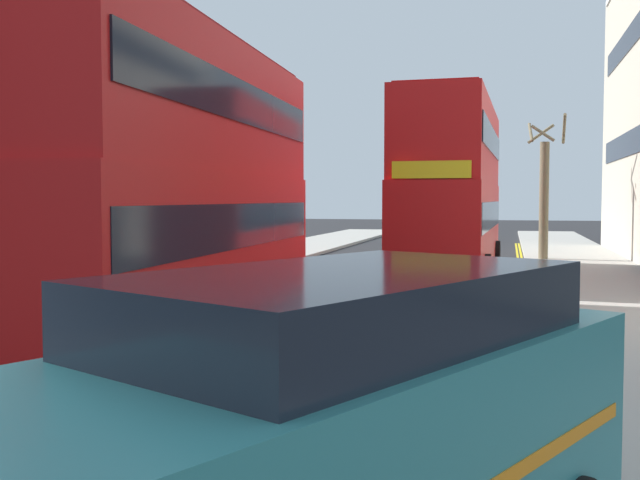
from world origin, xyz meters
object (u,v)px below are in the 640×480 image
object	(u,v)px
keep_left_bollard	(103,396)
taxi_minivan	(321,450)
double_decker_bus_away	(179,174)
double_decker_bus_oncoming	(452,184)

from	to	relation	value
keep_left_bollard	taxi_minivan	xyz separation A→B (m)	(2.79, -2.30, 0.46)
keep_left_bollard	double_decker_bus_away	world-z (taller)	double_decker_bus_away
taxi_minivan	double_decker_bus_away	bearing A→B (deg)	119.35
double_decker_bus_away	taxi_minivan	xyz separation A→B (m)	(5.11, -9.09, -1.96)
double_decker_bus_oncoming	taxi_minivan	distance (m)	20.27
keep_left_bollard	double_decker_bus_away	size ratio (longest dim) A/B	0.10
keep_left_bollard	taxi_minivan	distance (m)	3.64
keep_left_bollard	double_decker_bus_oncoming	distance (m)	18.15
double_decker_bus_away	keep_left_bollard	bearing A→B (deg)	-71.14
double_decker_bus_away	double_decker_bus_oncoming	size ratio (longest dim) A/B	1.00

